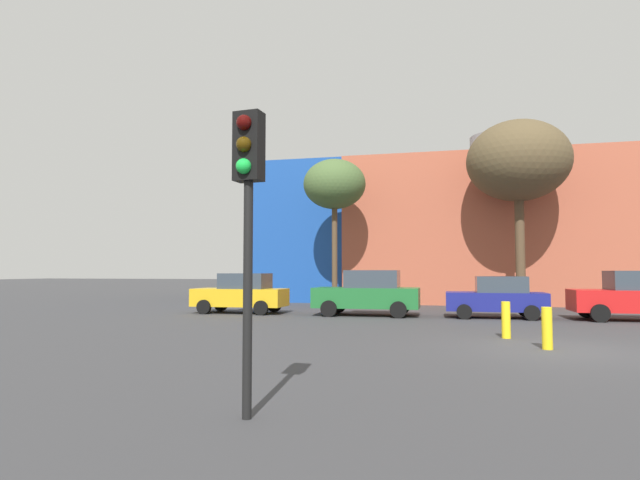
% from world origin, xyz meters
% --- Properties ---
extents(ground_plane, '(200.00, 200.00, 0.00)m').
position_xyz_m(ground_plane, '(0.00, 0.00, 0.00)').
color(ground_plane, '#38383A').
extents(building_backdrop, '(30.83, 11.42, 10.41)m').
position_xyz_m(building_backdrop, '(1.11, 21.30, 4.28)').
color(building_backdrop, '#B2563D').
rests_on(building_backdrop, ground_plane).
extents(parked_car_0, '(4.04, 1.98, 1.75)m').
position_xyz_m(parked_car_0, '(-11.35, 8.37, 0.87)').
color(parked_car_0, gold).
rests_on(parked_car_0, ground_plane).
extents(parked_car_1, '(4.35, 2.13, 1.89)m').
position_xyz_m(parked_car_1, '(-5.72, 8.37, 0.94)').
color(parked_car_1, '#1E662D').
rests_on(parked_car_1, ground_plane).
extents(parked_car_2, '(3.79, 1.86, 1.64)m').
position_xyz_m(parked_car_2, '(-0.60, 8.37, 0.82)').
color(parked_car_2, navy).
rests_on(parked_car_2, ground_plane).
extents(parked_car_3, '(4.30, 2.11, 1.86)m').
position_xyz_m(parked_car_3, '(4.31, 8.37, 0.93)').
color(parked_car_3, red).
rests_on(parked_car_3, ground_plane).
extents(traffic_light_near_left, '(0.38, 0.38, 3.90)m').
position_xyz_m(traffic_light_near_left, '(-5.06, -7.20, 2.87)').
color(traffic_light_near_left, black).
rests_on(traffic_light_near_left, ground_plane).
extents(bare_tree_0, '(4.90, 4.90, 9.16)m').
position_xyz_m(bare_tree_0, '(0.96, 13.27, 7.15)').
color(bare_tree_0, brown).
rests_on(bare_tree_0, ground_plane).
extents(bare_tree_1, '(3.23, 3.23, 7.66)m').
position_xyz_m(bare_tree_1, '(-8.10, 13.01, 6.30)').
color(bare_tree_1, brown).
rests_on(bare_tree_1, ground_plane).
extents(bollard_yellow_0, '(0.24, 0.24, 0.99)m').
position_xyz_m(bollard_yellow_0, '(-0.26, -0.05, 0.50)').
color(bollard_yellow_0, yellow).
rests_on(bollard_yellow_0, ground_plane).
extents(bollard_yellow_1, '(0.24, 0.24, 1.01)m').
position_xyz_m(bollard_yellow_1, '(-0.97, 1.90, 0.50)').
color(bollard_yellow_1, yellow).
rests_on(bollard_yellow_1, ground_plane).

